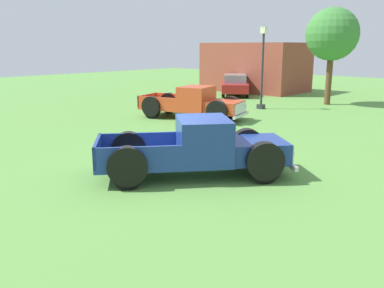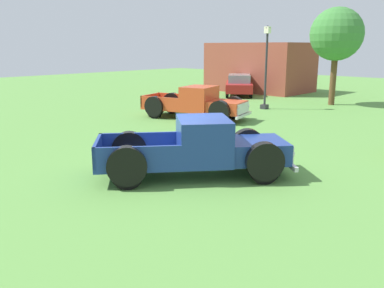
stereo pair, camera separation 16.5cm
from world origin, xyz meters
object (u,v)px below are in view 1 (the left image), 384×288
Objects in this scene: sedan_distant_a at (235,84)px; pickup_truck_behind_left at (198,104)px; oak_tree_east at (332,35)px; pickup_truck_foreground at (206,148)px; lamp_post_near at (262,66)px.

pickup_truck_behind_left is at bearing -63.66° from sedan_distant_a.
pickup_truck_behind_left is at bearing -105.02° from oak_tree_east.
lamp_post_near is at bearing 116.12° from pickup_truck_foreground.
sedan_distant_a is 6.85m from lamp_post_near.
sedan_distant_a is at bearing 179.12° from oak_tree_east.
lamp_post_near is (-5.65, 11.53, 1.64)m from pickup_truck_foreground.
pickup_truck_foreground reaches higher than pickup_truck_behind_left.
pickup_truck_behind_left is 10.12m from oak_tree_east.
pickup_truck_behind_left is 5.26m from lamp_post_near.
pickup_truck_foreground is 12.95m from lamp_post_near.
oak_tree_east reaches higher than sedan_distant_a.
pickup_truck_behind_left is (-6.09, 6.55, -0.00)m from pickup_truck_foreground.
sedan_distant_a is at bearing 123.99° from pickup_truck_foreground.
sedan_distant_a is 0.82× the size of oak_tree_east.
pickup_truck_foreground is 1.11× the size of sedan_distant_a.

